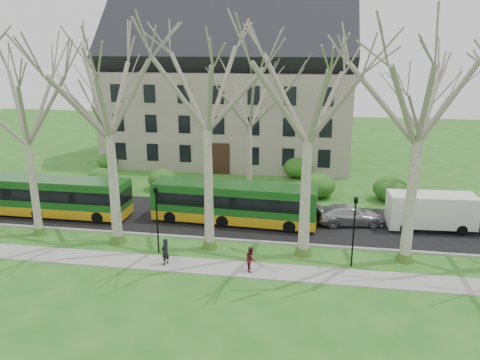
% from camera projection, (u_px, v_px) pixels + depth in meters
% --- Properties ---
extents(ground, '(120.00, 120.00, 0.00)m').
position_uv_depth(ground, '(254.00, 252.00, 29.84)').
color(ground, '#20681D').
rests_on(ground, ground).
extents(sidewalk, '(70.00, 2.00, 0.06)m').
position_uv_depth(sidewalk, '(248.00, 270.00, 27.46)').
color(sidewalk, gray).
rests_on(sidewalk, ground).
extents(road, '(80.00, 8.00, 0.06)m').
position_uv_depth(road, '(264.00, 221.00, 35.04)').
color(road, black).
rests_on(road, ground).
extents(curb, '(80.00, 0.25, 0.14)m').
position_uv_depth(curb, '(257.00, 242.00, 31.24)').
color(curb, '#A5A39E').
rests_on(curb, ground).
extents(building, '(26.50, 12.20, 16.00)m').
position_uv_depth(building, '(229.00, 89.00, 51.24)').
color(building, gray).
rests_on(building, ground).
extents(tree_row_verge, '(49.00, 7.00, 14.00)m').
position_uv_depth(tree_row_verge, '(256.00, 144.00, 28.16)').
color(tree_row_verge, gray).
rests_on(tree_row_verge, ground).
extents(tree_row_far, '(33.00, 7.00, 12.00)m').
position_uv_depth(tree_row_far, '(256.00, 129.00, 38.78)').
color(tree_row_far, gray).
rests_on(tree_row_far, ground).
extents(lamp_row, '(36.22, 0.22, 4.30)m').
position_uv_depth(lamp_row, '(252.00, 220.00, 28.17)').
color(lamp_row, black).
rests_on(lamp_row, ground).
extents(hedges, '(30.60, 8.60, 2.00)m').
position_uv_depth(hedges, '(224.00, 175.00, 43.54)').
color(hedges, '#2B5A19').
rests_on(hedges, ground).
extents(bus_lead, '(12.06, 2.55, 3.01)m').
position_uv_depth(bus_lead, '(52.00, 196.00, 35.78)').
color(bus_lead, '#164E18').
rests_on(bus_lead, road).
extents(bus_follow, '(12.16, 3.13, 3.01)m').
position_uv_depth(bus_follow, '(234.00, 203.00, 34.28)').
color(bus_follow, '#164E18').
rests_on(bus_follow, road).
extents(sedan, '(5.16, 2.80, 1.42)m').
position_uv_depth(sedan, '(350.00, 215.00, 34.14)').
color(sedan, '#9FA0A4').
rests_on(sedan, road).
extents(van_a, '(6.06, 2.50, 2.59)m').
position_uv_depth(van_a, '(431.00, 212.00, 33.07)').
color(van_a, silver).
rests_on(van_a, road).
extents(pedestrian_a, '(0.59, 0.70, 1.62)m').
position_uv_depth(pedestrian_a, '(165.00, 252.00, 27.88)').
color(pedestrian_a, black).
rests_on(pedestrian_a, sidewalk).
extents(pedestrian_b, '(0.68, 0.80, 1.47)m').
position_uv_depth(pedestrian_b, '(251.00, 259.00, 27.12)').
color(pedestrian_b, maroon).
rests_on(pedestrian_b, sidewalk).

